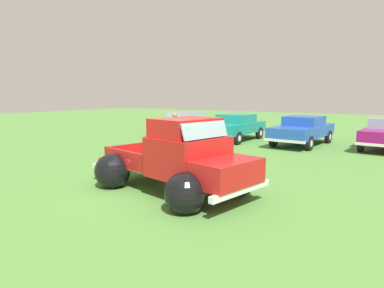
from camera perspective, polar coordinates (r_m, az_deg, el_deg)
ground_plane at (r=8.77m, az=-3.59°, el=-7.96°), size 80.00×80.00×0.00m
vintage_pickup_truck at (r=8.31m, az=-1.85°, el=-3.49°), size 4.92×3.50×1.96m
show_car_0 at (r=20.33m, az=-1.39°, el=3.70°), size 2.41×4.90×1.43m
show_car_1 at (r=18.30m, az=7.46°, el=3.10°), size 2.11×4.36×1.43m
show_car_2 at (r=17.34m, az=18.58°, el=2.43°), size 2.36×4.75×1.43m
spectator_0 at (r=14.50m, az=-2.98°, el=2.56°), size 0.44×0.53×1.73m
lane_cone_0 at (r=11.17m, az=-11.74°, el=-2.89°), size 0.36×0.36×0.63m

